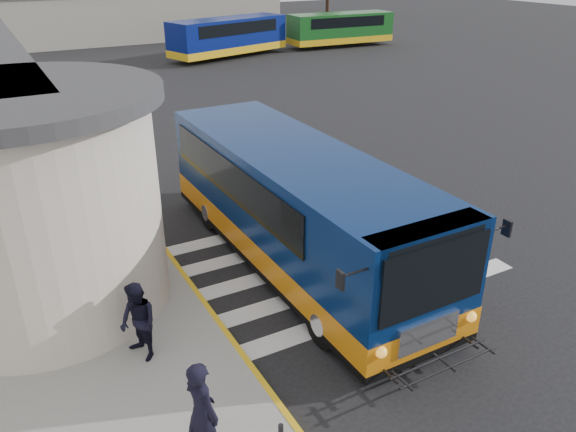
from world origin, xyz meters
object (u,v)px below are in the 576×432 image
far_bus_a (228,36)px  transit_bus (297,211)px  pedestrian_a (202,412)px  pedestrian_b (138,322)px  far_bus_b (340,28)px

far_bus_a → transit_bus: bearing=143.5°
pedestrian_a → pedestrian_b: (-0.20, 2.84, -0.10)m
transit_bus → pedestrian_b: (-4.61, -2.00, -0.47)m
pedestrian_a → pedestrian_b: pedestrian_a is taller
transit_bus → pedestrian_a: size_ratio=5.84×
transit_bus → far_bus_a: (10.72, 29.00, 0.14)m
pedestrian_a → far_bus_a: size_ratio=0.19×
pedestrian_a → pedestrian_b: 2.85m
pedestrian_b → far_bus_b: 40.45m
pedestrian_b → pedestrian_a: bearing=-12.9°
pedestrian_b → far_bus_a: size_ratio=0.17×
transit_bus → pedestrian_b: bearing=-156.7°
transit_bus → far_bus_b: 36.05m
transit_bus → far_bus_a: 30.92m
pedestrian_a → pedestrian_b: bearing=-12.0°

